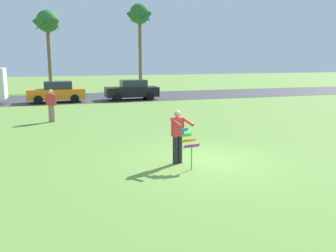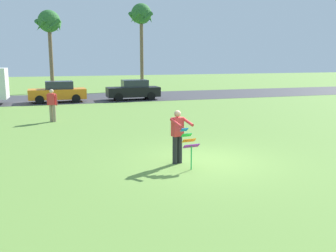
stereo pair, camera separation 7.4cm
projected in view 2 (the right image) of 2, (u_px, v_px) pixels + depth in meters
The scene contains 9 objects.
ground_plane at pixel (205, 161), 12.32m from camera, with size 120.00×120.00×0.00m, color olive.
road_strip at pixel (109, 97), 31.99m from camera, with size 120.00×8.00×0.01m, color #38383D.
person_kite_flyer at pixel (178, 135), 11.89m from camera, with size 0.66×0.74×1.73m.
kite_held at pixel (189, 142), 11.37m from camera, with size 0.52×0.67×1.22m.
parked_car_orange at pixel (58, 92), 28.35m from camera, with size 4.23×1.89×1.60m.
parked_car_black at pixel (133, 90), 30.08m from camera, with size 4.21×1.85×1.60m.
palm_tree_right_near at pixel (49, 25), 35.66m from camera, with size 2.58×2.71×7.84m.
palm_tree_centre_far at pixel (141, 18), 38.71m from camera, with size 2.58×2.71×8.89m.
person_walker_near at pixel (52, 104), 19.72m from camera, with size 0.52×0.35×1.73m.
Camera 2 is at (-4.75, -10.99, 3.37)m, focal length 39.89 mm.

